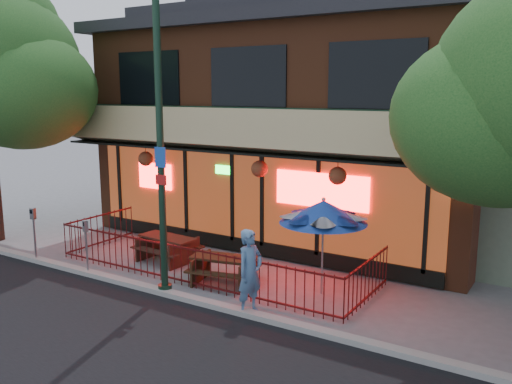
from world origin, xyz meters
TOP-DOWN VIEW (x-y plane):
  - ground at (0.00, 0.00)m, footprint 80.00×80.00m
  - curb at (0.00, -0.50)m, footprint 80.00×0.25m
  - restaurant_building at (0.00, 7.11)m, footprint 12.96×9.49m
  - patio_fence at (0.00, 0.50)m, footprint 8.44×2.62m
  - street_light at (0.00, -0.40)m, footprint 0.43×0.32m
  - picnic_table_left at (-1.52, 1.46)m, footprint 1.72×1.37m
  - picnic_table_right at (0.80, 0.85)m, footprint 1.82×1.54m
  - patio_umbrella at (3.12, 1.48)m, footprint 2.00×1.99m
  - pedestrian at (2.32, -0.35)m, footprint 0.55×0.74m
  - parking_meter_near at (-2.51, -0.48)m, footprint 0.15×0.14m
  - parking_meter_far at (-4.59, -0.48)m, footprint 0.15×0.14m

SIDE VIEW (x-z plane):
  - ground at x=0.00m, z-range 0.00..0.00m
  - curb at x=0.00m, z-range 0.00..0.12m
  - picnic_table_right at x=0.80m, z-range 0.11..0.78m
  - picnic_table_left at x=-1.52m, z-range 0.11..0.81m
  - patio_fence at x=0.00m, z-range 0.13..1.13m
  - pedestrian at x=2.32m, z-range 0.00..1.83m
  - parking_meter_near at x=-2.51m, z-range 0.25..1.68m
  - parking_meter_far at x=-4.59m, z-range 0.27..1.77m
  - patio_umbrella at x=3.12m, z-range 0.81..3.09m
  - street_light at x=0.00m, z-range -0.35..6.65m
  - restaurant_building at x=0.00m, z-range 0.10..8.15m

